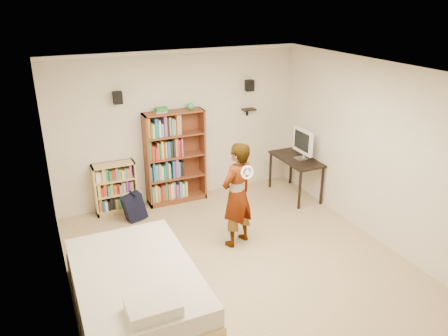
# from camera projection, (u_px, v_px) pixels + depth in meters

# --- Properties ---
(ground) EXTENTS (4.50, 5.00, 0.01)m
(ground) POSITION_uv_depth(u_px,v_px,m) (240.00, 265.00, 6.16)
(ground) COLOR tan
(ground) RESTS_ON ground
(room_shell) EXTENTS (4.52, 5.02, 2.71)m
(room_shell) POSITION_uv_depth(u_px,v_px,m) (242.00, 147.00, 5.50)
(room_shell) COLOR beige
(room_shell) RESTS_ON ground
(crown_molding) EXTENTS (4.50, 5.00, 0.06)m
(crown_molding) POSITION_uv_depth(u_px,v_px,m) (243.00, 75.00, 5.16)
(crown_molding) COLOR white
(crown_molding) RESTS_ON room_shell
(speaker_left) EXTENTS (0.14, 0.12, 0.20)m
(speaker_left) POSITION_uv_depth(u_px,v_px,m) (118.00, 98.00, 7.04)
(speaker_left) COLOR black
(speaker_left) RESTS_ON room_shell
(speaker_right) EXTENTS (0.14, 0.12, 0.20)m
(speaker_right) POSITION_uv_depth(u_px,v_px,m) (250.00, 86.00, 7.96)
(speaker_right) COLOR black
(speaker_right) RESTS_ON room_shell
(wall_shelf) EXTENTS (0.25, 0.16, 0.02)m
(wall_shelf) POSITION_uv_depth(u_px,v_px,m) (249.00, 109.00, 8.13)
(wall_shelf) COLOR black
(wall_shelf) RESTS_ON room_shell
(tall_bookshelf) EXTENTS (1.07, 0.31, 1.69)m
(tall_bookshelf) POSITION_uv_depth(u_px,v_px,m) (175.00, 158.00, 7.77)
(tall_bookshelf) COLOR brown
(tall_bookshelf) RESTS_ON ground
(low_bookshelf) EXTENTS (0.72, 0.27, 0.90)m
(low_bookshelf) POSITION_uv_depth(u_px,v_px,m) (115.00, 188.00, 7.52)
(low_bookshelf) COLOR #D9B374
(low_bookshelf) RESTS_ON ground
(computer_desk) EXTENTS (0.55, 1.10, 0.75)m
(computer_desk) POSITION_uv_depth(u_px,v_px,m) (295.00, 177.00, 8.16)
(computer_desk) COLOR black
(computer_desk) RESTS_ON ground
(imac) EXTENTS (0.16, 0.56, 0.55)m
(imac) POSITION_uv_depth(u_px,v_px,m) (302.00, 144.00, 7.88)
(imac) COLOR white
(imac) RESTS_ON computer_desk
(daybed) EXTENTS (1.41, 2.17, 0.64)m
(daybed) POSITION_uv_depth(u_px,v_px,m) (136.00, 283.00, 5.26)
(daybed) COLOR silver
(daybed) RESTS_ON ground
(person) EXTENTS (0.69, 0.59, 1.62)m
(person) POSITION_uv_depth(u_px,v_px,m) (237.00, 195.00, 6.42)
(person) COLOR black
(person) RESTS_ON ground
(wii_wheel) EXTENTS (0.20, 0.07, 0.20)m
(wii_wheel) POSITION_uv_depth(u_px,v_px,m) (247.00, 173.00, 5.99)
(wii_wheel) COLOR white
(wii_wheel) RESTS_ON person
(navy_bag) EXTENTS (0.41, 0.31, 0.50)m
(navy_bag) POSITION_uv_depth(u_px,v_px,m) (134.00, 207.00, 7.29)
(navy_bag) COLOR black
(navy_bag) RESTS_ON ground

